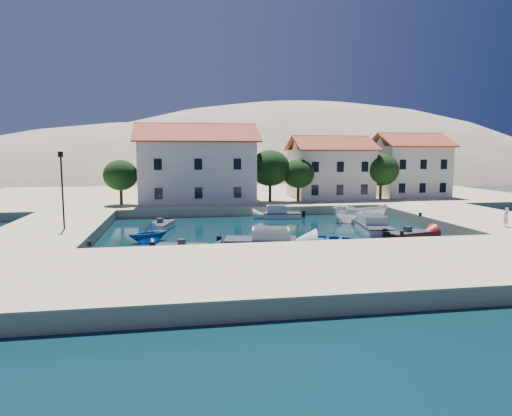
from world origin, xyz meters
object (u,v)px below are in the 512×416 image
at_px(pedestrian, 506,217).
at_px(building_mid, 330,167).
at_px(building_left, 197,162).
at_px(building_right, 409,164).
at_px(lamppost, 62,183).
at_px(boat_east, 360,223).
at_px(rowboat_south, 331,244).
at_px(cabin_cruiser_east, 374,226).
at_px(cabin_cruiser_south, 261,240).

bearing_deg(pedestrian, building_mid, -93.56).
height_order(building_left, building_right, building_left).
distance_m(building_left, lamppost, 23.10).
height_order(building_right, lamppost, building_right).
xyz_separation_m(building_left, boat_east, (15.79, -14.91, -5.94)).
relative_size(building_left, boat_east, 2.71).
bearing_deg(building_left, pedestrian, -45.74).
bearing_deg(lamppost, pedestrian, -7.95).
xyz_separation_m(lamppost, rowboat_south, (20.96, -4.52, -4.75)).
distance_m(building_left, boat_east, 22.51).
xyz_separation_m(rowboat_south, boat_east, (6.32, 9.61, 0.00)).
height_order(building_mid, building_right, building_right).
bearing_deg(pedestrian, lamppost, -25.28).
xyz_separation_m(boat_east, pedestrian, (8.59, -10.10, 1.81)).
bearing_deg(building_right, building_mid, -175.24).
height_order(building_left, cabin_cruiser_east, building_left).
relative_size(lamppost, cabin_cruiser_east, 1.03).
height_order(building_right, boat_east, building_right).
relative_size(building_left, cabin_cruiser_east, 2.43).
relative_size(building_mid, rowboat_south, 2.31).
height_order(cabin_cruiser_east, pedestrian, pedestrian).
bearing_deg(building_right, rowboat_south, -127.75).
distance_m(cabin_cruiser_south, boat_east, 15.51).
height_order(rowboat_south, pedestrian, pedestrian).
bearing_deg(cabin_cruiser_south, pedestrian, 9.76).
bearing_deg(cabin_cruiser_east, building_mid, 1.71).
height_order(building_left, boat_east, building_left).
relative_size(building_right, cabin_cruiser_east, 1.56).
distance_m(lamppost, pedestrian, 36.34).
bearing_deg(lamppost, building_right, 27.93).
bearing_deg(cabin_cruiser_south, lamppost, 173.58).
bearing_deg(building_right, pedestrian, -101.76).
xyz_separation_m(building_left, building_mid, (18.00, 1.00, -0.71)).
bearing_deg(lamppost, rowboat_south, -12.17).
relative_size(lamppost, boat_east, 1.15).
bearing_deg(pedestrian, boat_east, -66.95).
bearing_deg(lamppost, cabin_cruiser_east, 0.57).
height_order(building_right, cabin_cruiser_east, building_right).
xyz_separation_m(building_right, cabin_cruiser_east, (-14.80, -21.73, -5.00)).
bearing_deg(building_left, boat_east, -43.37).
bearing_deg(cabin_cruiser_south, building_right, 56.14).
relative_size(building_left, rowboat_south, 3.24).
bearing_deg(lamppost, building_left, 60.10).
xyz_separation_m(cabin_cruiser_south, boat_east, (12.03, 9.77, -0.48)).
xyz_separation_m(building_right, lamppost, (-41.50, -22.00, -0.72)).
bearing_deg(building_left, building_mid, 3.18).
xyz_separation_m(building_mid, cabin_cruiser_east, (-2.80, -20.73, -4.75)).
xyz_separation_m(building_mid, boat_east, (-2.21, -15.91, -5.22)).
distance_m(building_mid, cabin_cruiser_south, 29.75).
distance_m(building_mid, boat_east, 16.89).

